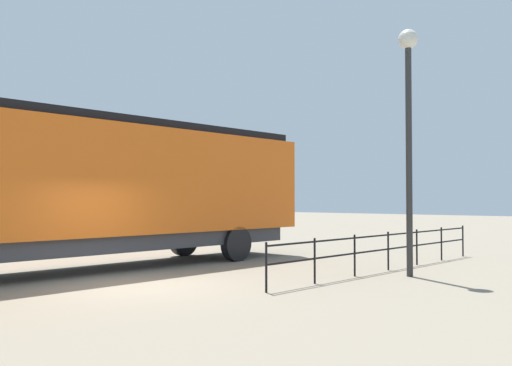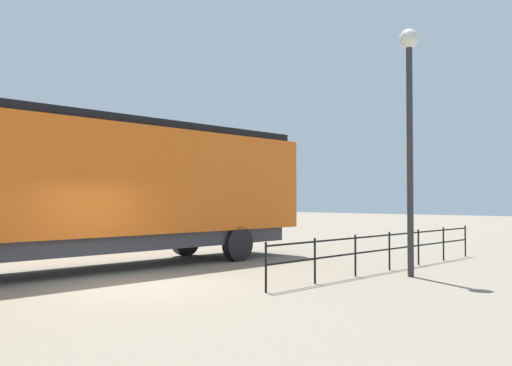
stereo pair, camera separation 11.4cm
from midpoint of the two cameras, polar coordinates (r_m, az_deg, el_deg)
name	(u,v)px [view 2 (the right image)]	position (r m, az deg, el deg)	size (l,w,h in m)	color
ground_plane	(136,287)	(13.13, -11.77, -10.20)	(120.00, 120.00, 0.00)	gray
locomotive	(91,185)	(16.18, -16.18, -0.17)	(2.87, 15.44, 4.22)	orange
lamp_post	(409,105)	(15.07, 15.45, 7.62)	(0.50, 0.50, 6.33)	#2D2D2D
platform_fence	(389,245)	(16.11, 13.52, -6.13)	(0.05, 10.25, 1.06)	black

